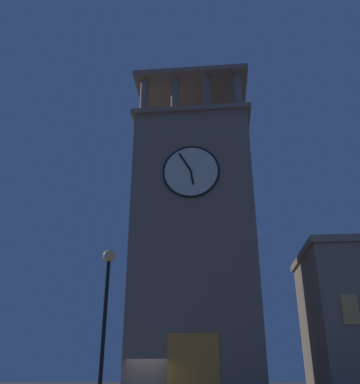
# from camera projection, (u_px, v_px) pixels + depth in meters

# --- Properties ---
(clocktower) EXTENTS (9.50, 7.69, 27.93)m
(clocktower) POSITION_uv_depth(u_px,v_px,m) (195.00, 243.00, 32.02)
(clocktower) COLOR gray
(clocktower) RESTS_ON ground_plane
(street_lamp) EXTENTS (0.44, 0.44, 5.70)m
(street_lamp) POSITION_uv_depth(u_px,v_px,m) (106.00, 300.00, 14.30)
(street_lamp) COLOR black
(street_lamp) RESTS_ON ground_plane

